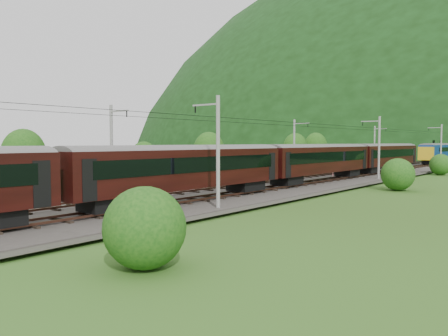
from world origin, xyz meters
The scene contains 14 objects.
ground centered at (0.00, 0.00, 0.00)m, with size 600.00×600.00×0.00m, color #2F4816.
railbed centered at (0.00, 10.00, 0.15)m, with size 14.00×220.00×0.30m, color #38332D.
track_left centered at (-2.40, 10.00, 0.37)m, with size 2.40×220.00×0.27m.
track_right centered at (2.40, 10.00, 0.37)m, with size 2.40×220.00×0.27m.
catenary_left centered at (-6.12, 32.00, 4.50)m, with size 2.54×192.28×8.00m.
catenary_right centered at (6.12, 32.00, 4.50)m, with size 2.54×192.28×8.00m.
overhead_wires centered at (0.00, 10.00, 7.10)m, with size 4.83×198.00×0.03m.
mountain_ridge centered at (-120.00, 300.00, 0.00)m, with size 336.00×280.00×132.00m, color black.
train centered at (2.40, 11.92, 3.51)m, with size 2.96×141.52×5.15m.
hazard_post_near centered at (-0.02, 31.92, 1.07)m, with size 0.16×0.16×1.53m, color red.
hazard_post_far centered at (0.56, 42.56, 1.04)m, with size 0.16×0.16×1.47m, color red.
signal centered at (-4.10, 25.26, 1.72)m, with size 0.27×0.27×2.41m.
vegetation_left centered at (-14.97, 16.22, 2.81)m, with size 12.56×150.22×7.07m.
vegetation_right centered at (11.52, 16.39, 1.45)m, with size 6.48×92.13×3.02m.
Camera 1 is at (26.16, -23.73, 4.98)m, focal length 35.00 mm.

